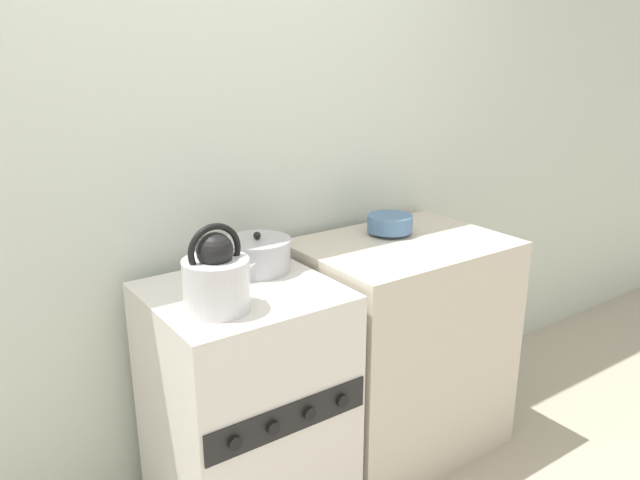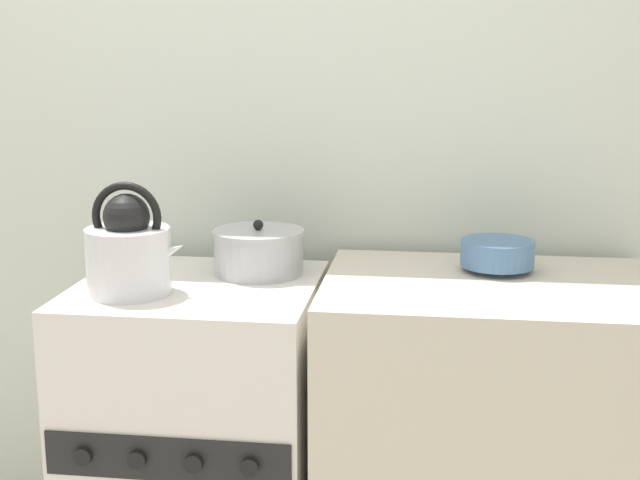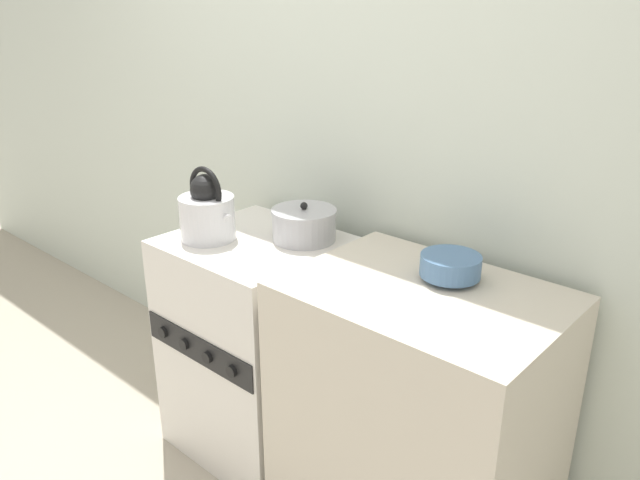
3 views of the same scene
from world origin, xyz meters
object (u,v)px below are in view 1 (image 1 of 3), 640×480
object	(u,v)px
stove	(246,407)
enamel_bowl	(390,223)
cooking_pot	(258,255)
kettle	(217,277)

from	to	relation	value
stove	enamel_bowl	xyz separation A→B (m)	(0.77, 0.12, 0.53)
enamel_bowl	cooking_pot	bearing A→B (deg)	179.48
stove	enamel_bowl	distance (m)	0.94
kettle	cooking_pot	distance (m)	0.37
stove	kettle	size ratio (longest dim) A/B	3.23
stove	kettle	xyz separation A→B (m)	(-0.14, -0.10, 0.56)
cooking_pot	enamel_bowl	xyz separation A→B (m)	(0.63, -0.01, 0.02)
stove	enamel_bowl	world-z (taller)	enamel_bowl
stove	kettle	world-z (taller)	kettle
kettle	cooking_pot	size ratio (longest dim) A/B	1.14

